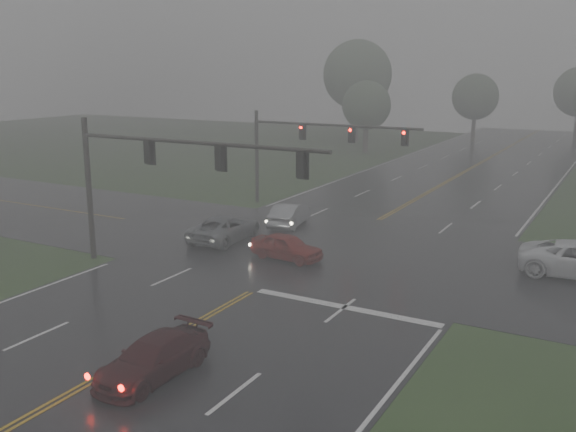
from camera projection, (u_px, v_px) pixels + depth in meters
The scene contains 12 objects.
main_road at pixel (310, 259), 34.13m from camera, with size 18.00×160.00×0.02m, color black.
cross_street at pixel (327, 250), 35.84m from camera, with size 120.00×14.00×0.02m, color black.
stop_bar at pixel (345, 308), 27.24m from camera, with size 8.50×0.50×0.01m, color silver.
sedan_maroon at pixel (154, 377), 21.19m from camera, with size 1.83×4.51×1.31m, color black.
sedan_red at pixel (287, 259), 34.06m from camera, with size 1.60×3.99×1.36m, color maroon.
sedan_silver at pixel (290, 226), 41.10m from camera, with size 1.56×4.48×1.47m, color #93969A.
car_grey at pixel (225, 241), 37.70m from camera, with size 2.45×5.31×1.48m, color slate.
signal_gantry_near at pixel (152, 167), 31.02m from camera, with size 14.06×0.33×7.46m.
signal_gantry_far at pixel (304, 141), 45.46m from camera, with size 12.73×0.35×6.85m.
tree_nw_a at pixel (366, 105), 74.86m from camera, with size 5.72×5.72×8.40m.
tree_n_mid at pixel (475, 97), 86.13m from camera, with size 6.16×6.16×9.05m.
tree_nw_b at pixel (357, 75), 85.39m from camera, with size 9.18×9.18×13.48m.
Camera 1 is at (14.84, -9.18, 10.02)m, focal length 40.00 mm.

